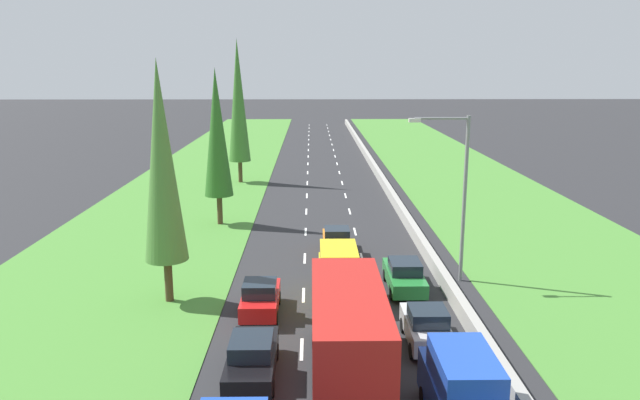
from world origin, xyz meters
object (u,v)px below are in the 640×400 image
blue_van_right_lane (462,392)px  black_sedan_left_lane (252,357)px  poplar_tree_second (162,163)px  street_light_mast (459,187)px  silver_hatchback_right_lane (426,326)px  red_box_truck_centre_lane (347,336)px  poplar_tree_third (217,133)px  red_hatchback_left_lane (260,298)px  poplar_tree_fourth (238,101)px  yellow_van_centre_lane (338,274)px  orange_hatchback_centre_lane (337,241)px  green_sedan_right_lane_fourth (404,275)px

blue_van_right_lane → black_sedan_left_lane: bearing=153.0°
poplar_tree_second → street_light_mast: 15.25m
silver_hatchback_right_lane → poplar_tree_second: 14.30m
red_box_truck_centre_lane → poplar_tree_second: bearing=133.9°
black_sedan_left_lane → poplar_tree_third: 23.64m
black_sedan_left_lane → street_light_mast: bearing=45.7°
poplar_tree_third → blue_van_right_lane: bearing=-66.1°
blue_van_right_lane → poplar_tree_third: size_ratio=0.43×
red_hatchback_left_lane → street_light_mast: size_ratio=0.43×
silver_hatchback_right_lane → street_light_mast: (2.99, 7.72, 4.40)m
red_box_truck_centre_lane → street_light_mast: 13.49m
street_light_mast → poplar_tree_fourth: bearing=117.7°
poplar_tree_second → red_hatchback_left_lane: bearing=-20.0°
yellow_van_centre_lane → poplar_tree_second: (-8.43, 0.01, 5.60)m
blue_van_right_lane → poplar_tree_second: size_ratio=0.41×
orange_hatchback_centre_lane → street_light_mast: bearing=-37.9°
blue_van_right_lane → poplar_tree_third: poplar_tree_third is taller
red_hatchback_left_lane → yellow_van_centre_lane: bearing=24.4°
yellow_van_centre_lane → poplar_tree_third: size_ratio=0.43×
silver_hatchback_right_lane → orange_hatchback_centre_lane: same height
black_sedan_left_lane → street_light_mast: (10.04, 10.27, 4.42)m
orange_hatchback_centre_lane → silver_hatchback_right_lane: bearing=-75.5°
blue_van_right_lane → poplar_tree_third: bearing=113.9°
blue_van_right_lane → red_box_truck_centre_lane: bearing=145.1°
street_light_mast → blue_van_right_lane: bearing=-102.4°
poplar_tree_second → poplar_tree_third: size_ratio=1.04×
black_sedan_left_lane → poplar_tree_second: 10.89m
black_sedan_left_lane → yellow_van_centre_lane: size_ratio=0.92×
poplar_tree_fourth → poplar_tree_third: bearing=-88.7°
black_sedan_left_lane → street_light_mast: street_light_mast is taller
red_box_truck_centre_lane → yellow_van_centre_lane: 8.68m
red_box_truck_centre_lane → green_sedan_right_lane_fourth: 10.72m
street_light_mast → green_sedan_right_lane_fourth: bearing=-154.8°
silver_hatchback_right_lane → orange_hatchback_centre_lane: 12.98m
yellow_van_centre_lane → orange_hatchback_centre_lane: yellow_van_centre_lane is taller
red_hatchback_left_lane → black_sedan_left_lane: bearing=-88.4°
silver_hatchback_right_lane → red_hatchback_left_lane: 7.92m
yellow_van_centre_lane → street_light_mast: street_light_mast is taller
blue_van_right_lane → red_box_truck_centre_lane: 4.35m
silver_hatchback_right_lane → poplar_tree_third: poplar_tree_third is taller
red_box_truck_centre_lane → poplar_tree_third: poplar_tree_third is taller
silver_hatchback_right_lane → street_light_mast: 9.37m
green_sedan_right_lane_fourth → poplar_tree_second: bearing=-173.6°
blue_van_right_lane → orange_hatchback_centre_lane: bearing=99.7°
poplar_tree_second → poplar_tree_third: (0.32, 14.89, -0.25)m
silver_hatchback_right_lane → yellow_van_centre_lane: yellow_van_centre_lane is taller
orange_hatchback_centre_lane → street_light_mast: (6.23, -4.85, 4.40)m
silver_hatchback_right_lane → poplar_tree_third: bearing=120.2°
red_box_truck_centre_lane → poplar_tree_third: size_ratio=0.82×
red_box_truck_centre_lane → orange_hatchback_centre_lane: size_ratio=2.41×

